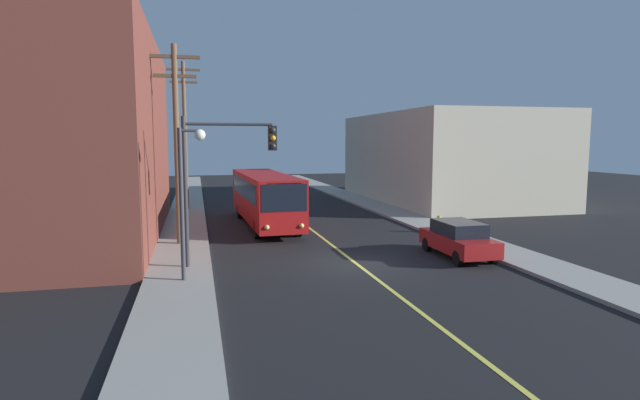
% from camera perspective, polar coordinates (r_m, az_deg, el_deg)
% --- Properties ---
extents(ground_plane, '(120.00, 120.00, 0.00)m').
position_cam_1_polar(ground_plane, '(21.95, 4.03, -7.08)').
color(ground_plane, black).
extents(sidewalk_left, '(2.50, 90.00, 0.15)m').
position_cam_1_polar(sidewalk_left, '(30.75, -14.86, -3.20)').
color(sidewalk_left, gray).
rests_on(sidewalk_left, ground).
extents(sidewalk_right, '(2.50, 90.00, 0.15)m').
position_cam_1_polar(sidewalk_right, '(33.68, 10.65, -2.26)').
color(sidewalk_right, gray).
rests_on(sidewalk_right, ground).
extents(lane_stripe_center, '(0.16, 60.00, 0.01)m').
position_cam_1_polar(lane_stripe_center, '(36.28, -3.17, -1.64)').
color(lane_stripe_center, '#D8CC4C').
rests_on(lane_stripe_center, ground).
extents(building_left_brick, '(10.00, 20.11, 10.62)m').
position_cam_1_polar(building_left_brick, '(30.04, -27.25, 6.10)').
color(building_left_brick, brown).
rests_on(building_left_brick, ground).
extents(building_right_warehouse, '(12.00, 20.11, 7.50)m').
position_cam_1_polar(building_right_warehouse, '(45.82, 13.69, 4.59)').
color(building_right_warehouse, beige).
rests_on(building_right_warehouse, ground).
extents(city_bus, '(2.98, 12.23, 3.20)m').
position_cam_1_polar(city_bus, '(31.57, -6.22, 0.42)').
color(city_bus, maroon).
rests_on(city_bus, ground).
extents(parked_car_red, '(1.86, 4.42, 1.62)m').
position_cam_1_polar(parked_car_red, '(23.74, 15.18, -4.18)').
color(parked_car_red, maroon).
rests_on(parked_car_red, ground).
extents(utility_pole_near, '(2.40, 0.28, 9.63)m').
position_cam_1_polar(utility_pole_near, '(25.84, -15.71, 6.95)').
color(utility_pole_near, brown).
rests_on(utility_pole_near, sidewalk_left).
extents(utility_pole_mid, '(2.40, 0.28, 10.86)m').
position_cam_1_polar(utility_pole_mid, '(39.58, -14.85, 7.68)').
color(utility_pole_mid, brown).
rests_on(utility_pole_mid, sidewalk_left).
extents(traffic_signal_left_corner, '(3.75, 0.48, 6.00)m').
position_cam_1_polar(traffic_signal_left_corner, '(20.88, -10.65, 4.07)').
color(traffic_signal_left_corner, '#2D2D33').
rests_on(traffic_signal_left_corner, sidewalk_left).
extents(street_lamp_left, '(0.98, 0.40, 5.50)m').
position_cam_1_polar(street_lamp_left, '(18.86, -14.58, 2.01)').
color(street_lamp_left, '#38383D').
rests_on(street_lamp_left, sidewalk_left).
extents(fire_hydrant, '(0.44, 0.26, 0.84)m').
position_cam_1_polar(fire_hydrant, '(29.85, 13.13, -2.46)').
color(fire_hydrant, red).
rests_on(fire_hydrant, sidewalk_right).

